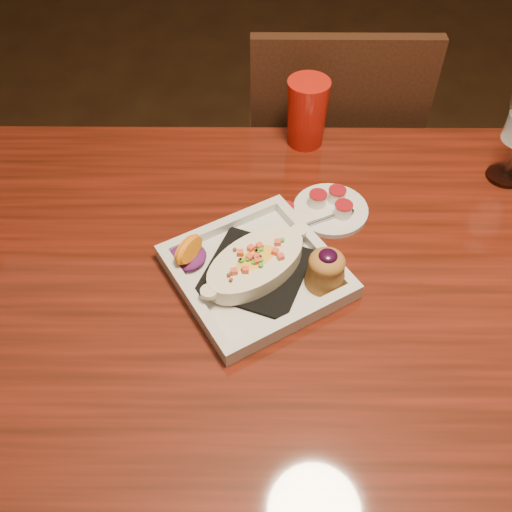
{
  "coord_description": "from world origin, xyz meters",
  "views": [
    {
      "loc": [
        -0.18,
        -0.59,
        1.5
      ],
      "look_at": [
        -0.19,
        0.06,
        0.77
      ],
      "focal_mm": 40.0,
      "sensor_mm": 36.0,
      "label": 1
    }
  ],
  "objects_px": {
    "plate": "(263,268)",
    "saucer": "(331,208)",
    "red_tumbler": "(307,113)",
    "chair_far": "(325,162)",
    "table": "(359,323)"
  },
  "relations": [
    {
      "from": "table",
      "to": "saucer",
      "type": "xyz_separation_m",
      "value": [
        -0.05,
        0.18,
        0.11
      ]
    },
    {
      "from": "table",
      "to": "red_tumbler",
      "type": "bearing_deg",
      "value": 101.79
    },
    {
      "from": "table",
      "to": "chair_far",
      "type": "xyz_separation_m",
      "value": [
        -0.0,
        0.63,
        -0.15
      ]
    },
    {
      "from": "table",
      "to": "saucer",
      "type": "bearing_deg",
      "value": 104.04
    },
    {
      "from": "table",
      "to": "plate",
      "type": "bearing_deg",
      "value": 172.07
    },
    {
      "from": "chair_far",
      "to": "red_tumbler",
      "type": "distance_m",
      "value": 0.4
    },
    {
      "from": "table",
      "to": "plate",
      "type": "distance_m",
      "value": 0.21
    },
    {
      "from": "saucer",
      "to": "red_tumbler",
      "type": "relative_size",
      "value": 0.97
    },
    {
      "from": "plate",
      "to": "saucer",
      "type": "height_order",
      "value": "plate"
    },
    {
      "from": "chair_far",
      "to": "saucer",
      "type": "bearing_deg",
      "value": 84.08
    },
    {
      "from": "table",
      "to": "plate",
      "type": "xyz_separation_m",
      "value": [
        -0.17,
        0.02,
        0.12
      ]
    },
    {
      "from": "table",
      "to": "chair_far",
      "type": "height_order",
      "value": "chair_far"
    },
    {
      "from": "saucer",
      "to": "red_tumbler",
      "type": "xyz_separation_m",
      "value": [
        -0.04,
        0.22,
        0.06
      ]
    },
    {
      "from": "table",
      "to": "plate",
      "type": "relative_size",
      "value": 4.29
    },
    {
      "from": "red_tumbler",
      "to": "chair_far",
      "type": "bearing_deg",
      "value": 70.02
    }
  ]
}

